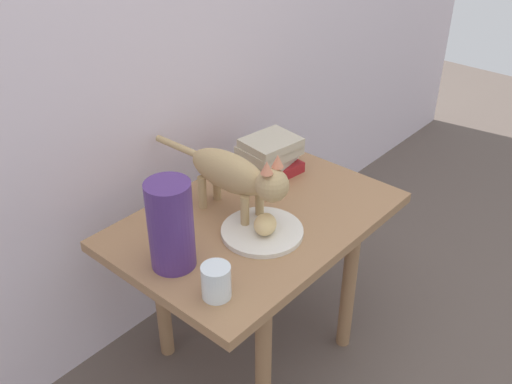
# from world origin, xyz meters

# --- Properties ---
(ground_plane) EXTENTS (6.00, 6.00, 0.00)m
(ground_plane) POSITION_xyz_m (0.00, 0.00, 0.00)
(ground_plane) COLOR brown
(side_table) EXTENTS (0.79, 0.54, 0.52)m
(side_table) POSITION_xyz_m (0.00, 0.00, 0.44)
(side_table) COLOR #9E724C
(side_table) RESTS_ON ground
(plate) EXTENTS (0.22, 0.22, 0.01)m
(plate) POSITION_xyz_m (-0.05, -0.07, 0.52)
(plate) COLOR silver
(plate) RESTS_ON side_table
(bread_roll) EXTENTS (0.10, 0.09, 0.05)m
(bread_roll) POSITION_xyz_m (-0.06, -0.08, 0.56)
(bread_roll) COLOR #E0BC7A
(bread_roll) RESTS_ON plate
(cat) EXTENTS (0.10, 0.48, 0.23)m
(cat) POSITION_xyz_m (-0.03, 0.04, 0.65)
(cat) COLOR tan
(cat) RESTS_ON side_table
(book_stack) EXTENTS (0.19, 0.17, 0.12)m
(book_stack) POSITION_xyz_m (0.21, 0.13, 0.58)
(book_stack) COLOR maroon
(book_stack) RESTS_ON side_table
(green_vase) EXTENTS (0.11, 0.11, 0.23)m
(green_vase) POSITION_xyz_m (-0.29, 0.02, 0.63)
(green_vase) COLOR #4C2D72
(green_vase) RESTS_ON side_table
(candle_jar) EXTENTS (0.07, 0.07, 0.08)m
(candle_jar) POSITION_xyz_m (-0.31, -0.15, 0.55)
(candle_jar) COLOR silver
(candle_jar) RESTS_ON side_table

